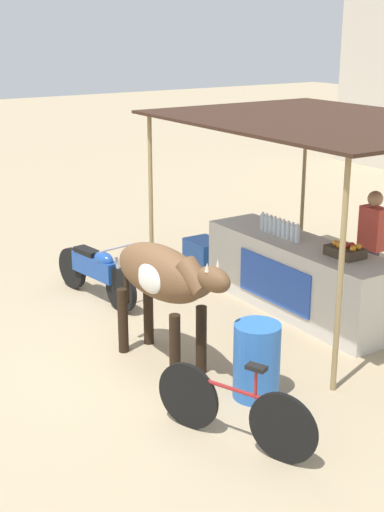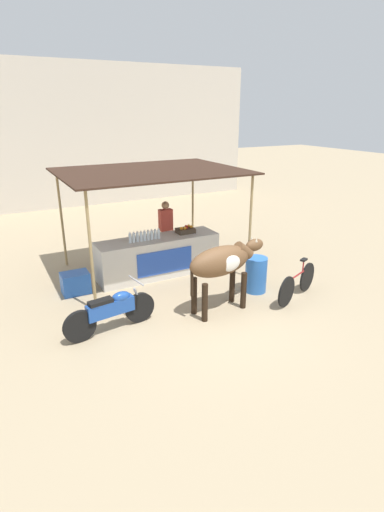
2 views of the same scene
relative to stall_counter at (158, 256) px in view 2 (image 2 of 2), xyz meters
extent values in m
plane|color=tan|center=(0.00, -2.20, -0.48)|extent=(60.00, 60.00, 0.00)
cube|color=beige|center=(0.00, 8.66, 2.36)|extent=(16.00, 0.50, 5.68)
cube|color=beige|center=(0.00, 0.00, 0.00)|extent=(3.00, 0.80, 0.96)
cube|color=#264CB2|center=(0.00, -0.41, 0.00)|extent=(1.40, 0.02, 0.58)
cube|color=#382319|center=(0.00, 0.30, 2.04)|extent=(4.20, 3.20, 0.04)
cylinder|color=#997F51|center=(-1.89, -1.14, 0.78)|extent=(0.06, 0.06, 2.52)
cylinder|color=#997F51|center=(1.89, -1.14, 0.78)|extent=(0.06, 0.06, 2.52)
cylinder|color=#997F51|center=(-1.89, 1.74, 0.78)|extent=(0.06, 0.06, 2.52)
cylinder|color=#997F51|center=(1.89, 1.74, 0.78)|extent=(0.06, 0.06, 2.52)
cylinder|color=silver|center=(-0.71, -0.05, 0.59)|extent=(0.07, 0.07, 0.22)
cylinder|color=white|center=(-0.71, -0.05, 0.71)|extent=(0.04, 0.04, 0.03)
cylinder|color=silver|center=(-0.62, -0.05, 0.59)|extent=(0.07, 0.07, 0.22)
cylinder|color=white|center=(-0.62, -0.05, 0.71)|extent=(0.04, 0.04, 0.03)
cylinder|color=silver|center=(-0.53, -0.05, 0.59)|extent=(0.07, 0.07, 0.22)
cylinder|color=white|center=(-0.53, -0.05, 0.71)|extent=(0.04, 0.04, 0.03)
cylinder|color=silver|center=(-0.44, -0.05, 0.59)|extent=(0.07, 0.07, 0.22)
cylinder|color=white|center=(-0.44, -0.05, 0.71)|extent=(0.04, 0.04, 0.03)
cylinder|color=silver|center=(-0.35, -0.05, 0.59)|extent=(0.07, 0.07, 0.22)
cylinder|color=white|center=(-0.35, -0.05, 0.71)|extent=(0.04, 0.04, 0.03)
cylinder|color=silver|center=(-0.26, -0.05, 0.59)|extent=(0.07, 0.07, 0.22)
cylinder|color=white|center=(-0.26, -0.05, 0.71)|extent=(0.04, 0.04, 0.03)
cylinder|color=silver|center=(-0.17, -0.05, 0.59)|extent=(0.07, 0.07, 0.22)
cylinder|color=white|center=(-0.17, -0.05, 0.71)|extent=(0.04, 0.04, 0.03)
cylinder|color=silver|center=(-0.08, -0.05, 0.59)|extent=(0.07, 0.07, 0.22)
cylinder|color=white|center=(-0.08, -0.05, 0.71)|extent=(0.04, 0.04, 0.03)
cylinder|color=silver|center=(0.01, -0.05, 0.59)|extent=(0.07, 0.07, 0.22)
cylinder|color=white|center=(0.01, -0.05, 0.71)|extent=(0.04, 0.04, 0.03)
cube|color=#3F3326|center=(0.78, 0.05, 0.54)|extent=(0.44, 0.32, 0.12)
sphere|color=orange|center=(0.91, 0.13, 0.63)|extent=(0.08, 0.08, 0.08)
sphere|color=orange|center=(0.73, -0.02, 0.63)|extent=(0.08, 0.08, 0.08)
sphere|color=orange|center=(0.93, 0.02, 0.63)|extent=(0.08, 0.08, 0.08)
sphere|color=#B21E19|center=(0.80, 0.03, 0.63)|extent=(0.08, 0.08, 0.08)
sphere|color=#B21E19|center=(0.83, 0.11, 0.63)|extent=(0.08, 0.08, 0.08)
sphere|color=orange|center=(0.65, 0.01, 0.63)|extent=(0.08, 0.08, 0.08)
cylinder|color=#383842|center=(0.56, 0.75, -0.04)|extent=(0.22, 0.22, 0.88)
cube|color=#BF3F33|center=(0.56, 0.75, 0.68)|extent=(0.34, 0.20, 0.56)
sphere|color=#A87A56|center=(0.56, 0.75, 1.07)|extent=(0.20, 0.20, 0.20)
cube|color=blue|center=(-2.06, -0.10, -0.24)|extent=(0.60, 0.44, 0.48)
cylinder|color=blue|center=(1.55, -1.90, -0.08)|extent=(0.48, 0.48, 0.80)
ellipsoid|color=brown|center=(0.33, -2.31, 0.60)|extent=(1.45, 0.67, 0.60)
cylinder|color=black|center=(0.80, -2.08, -0.09)|extent=(0.12, 0.12, 0.78)
cylinder|color=black|center=(0.84, -2.44, -0.09)|extent=(0.12, 0.12, 0.78)
cylinder|color=black|center=(-0.17, -2.18, -0.09)|extent=(0.12, 0.12, 0.78)
cylinder|color=black|center=(-0.13, -2.54, -0.09)|extent=(0.12, 0.12, 0.78)
cylinder|color=brown|center=(0.93, -2.25, 0.71)|extent=(0.47, 0.29, 0.41)
ellipsoid|color=brown|center=(1.22, -2.22, 0.77)|extent=(0.46, 0.27, 0.26)
cone|color=beige|center=(1.20, -2.15, 0.91)|extent=(0.05, 0.05, 0.10)
cone|color=beige|center=(1.21, -2.29, 0.91)|extent=(0.05, 0.05, 0.10)
cylinder|color=black|center=(-0.33, -2.38, 0.33)|extent=(0.06, 0.06, 0.60)
ellipsoid|color=silver|center=(0.46, -2.52, 0.60)|extent=(0.45, 0.15, 0.32)
cylinder|color=black|center=(-1.25, -1.98, -0.18)|extent=(0.61, 0.17, 0.60)
cylinder|color=black|center=(-2.44, -2.16, -0.18)|extent=(0.61, 0.17, 0.60)
cube|color=#1E4799|center=(-1.84, -2.07, 0.00)|extent=(0.92, 0.31, 0.28)
ellipsoid|color=#1E4799|center=(-1.63, -2.04, 0.16)|extent=(0.38, 0.25, 0.20)
cube|color=black|center=(-2.02, -2.10, 0.16)|extent=(0.46, 0.24, 0.10)
cylinder|color=#99999E|center=(-1.30, -1.99, 0.40)|extent=(0.11, 0.55, 0.03)
cylinder|color=#99999E|center=(-1.27, -1.99, 0.02)|extent=(0.21, 0.08, 0.49)
cylinder|color=black|center=(1.66, -2.81, -0.15)|extent=(0.63, 0.29, 0.66)
cylinder|color=black|center=(2.59, -2.42, -0.15)|extent=(0.63, 0.29, 0.66)
cylinder|color=maroon|center=(2.13, -2.61, 0.07)|extent=(0.80, 0.36, 0.04)
cylinder|color=maroon|center=(2.33, -2.53, 0.19)|extent=(0.03, 0.03, 0.28)
cube|color=black|center=(2.33, -2.53, 0.35)|extent=(0.20, 0.16, 0.04)
camera|label=1|loc=(6.68, -6.04, 3.18)|focal=50.00mm
camera|label=2|loc=(-3.57, -8.49, 3.40)|focal=28.00mm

